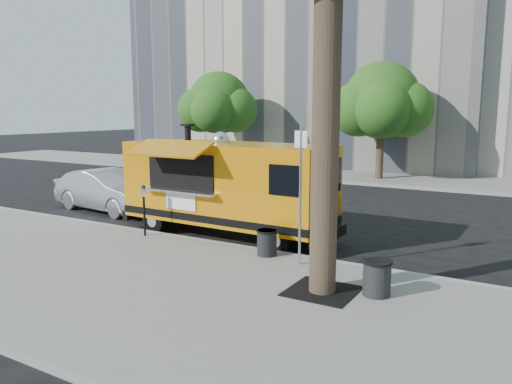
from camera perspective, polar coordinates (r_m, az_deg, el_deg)
ground at (r=12.79m, az=1.65°, el=-6.03°), size 120.00×120.00×0.00m
sidewalk at (r=9.62m, az=-10.09°, el=-10.96°), size 60.00×6.00×0.15m
curb at (r=11.99m, az=-0.50°, el=-6.70°), size 60.00×0.14×0.16m
far_sidewalk at (r=25.25m, az=16.53°, el=1.40°), size 60.00×5.00×0.15m
tree_well at (r=9.27m, az=7.56°, el=-11.17°), size 1.20×1.20×0.02m
far_tree_a at (r=28.08m, az=-4.26°, el=10.09°), size 3.42×3.42×5.36m
far_tree_b at (r=24.53m, az=14.18°, el=10.08°), size 3.60×3.60×5.50m
sign_post at (r=10.37m, az=5.10°, el=0.76°), size 0.28×0.06×3.00m
parking_meter at (r=13.23m, az=-12.69°, el=-1.38°), size 0.11×0.11×1.33m
food_truck at (r=13.39m, az=-3.44°, el=0.80°), size 6.14×2.86×2.99m
sedan at (r=17.57m, az=-16.55°, el=0.14°), size 4.40×1.98×1.40m
trash_bin_left at (r=9.15m, az=13.65°, el=-9.41°), size 0.53×0.53×0.63m
trash_bin_right at (r=11.28m, az=1.26°, el=-5.71°), size 0.48×0.48×0.58m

